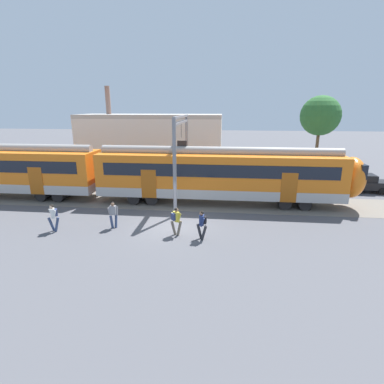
{
  "coord_description": "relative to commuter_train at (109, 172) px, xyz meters",
  "views": [
    {
      "loc": [
        2.99,
        -17.02,
        7.12
      ],
      "look_at": [
        0.92,
        2.27,
        1.6
      ],
      "focal_mm": 28.0,
      "sensor_mm": 36.0,
      "label": 1
    }
  ],
  "objects": [
    {
      "name": "pedestrian_grey",
      "position": [
        2.38,
        -5.63,
        -1.26
      ],
      "size": [
        0.53,
        0.64,
        1.67
      ],
      "color": "navy",
      "rests_on": "ground"
    },
    {
      "name": "commuter_train",
      "position": [
        0.0,
        0.0,
        0.0
      ],
      "size": [
        38.05,
        3.07,
        4.73
      ],
      "color": "#B2ADA8",
      "rests_on": "ground"
    },
    {
      "name": "pedestrian_yellow",
      "position": [
        6.32,
        -6.3,
        -1.26
      ],
      "size": [
        0.7,
        0.51,
        1.67
      ],
      "color": "#6B6051",
      "rests_on": "ground"
    },
    {
      "name": "ground_plane",
      "position": [
        5.93,
        -5.03,
        -2.25
      ],
      "size": [
        160.0,
        160.0,
        0.0
      ],
      "primitive_type": "plane",
      "color": "#515156"
    },
    {
      "name": "catenary_gantry",
      "position": [
        5.77,
        0.0,
        2.06
      ],
      "size": [
        0.24,
        6.64,
        6.53
      ],
      "color": "gray",
      "rests_on": "ground"
    },
    {
      "name": "parked_car_black",
      "position": [
        21.05,
        4.56,
        -1.47
      ],
      "size": [
        4.08,
        1.92,
        1.54
      ],
      "color": "black",
      "rests_on": "ground"
    },
    {
      "name": "street_tree_right",
      "position": [
        18.65,
        10.81,
        3.99
      ],
      "size": [
        4.03,
        4.03,
        8.28
      ],
      "color": "brown",
      "rests_on": "ground"
    },
    {
      "name": "track_bed",
      "position": [
        -2.48,
        0.0,
        -2.25
      ],
      "size": [
        80.0,
        4.4,
        0.01
      ],
      "primitive_type": "cube",
      "color": "slate",
      "rests_on": "ground"
    },
    {
      "name": "pedestrian_navy",
      "position": [
        7.84,
        -6.71,
        -1.26
      ],
      "size": [
        0.63,
        0.56,
        1.67
      ],
      "color": "#28282D",
      "rests_on": "ground"
    },
    {
      "name": "background_building",
      "position": [
        1.23,
        9.18,
        0.95
      ],
      "size": [
        14.73,
        5.0,
        9.2
      ],
      "color": "beige",
      "rests_on": "ground"
    },
    {
      "name": "pedestrian_white",
      "position": [
        -0.93,
        -6.51,
        -1.26
      ],
      "size": [
        0.71,
        0.5,
        1.67
      ],
      "color": "navy",
      "rests_on": "ground"
    }
  ]
}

